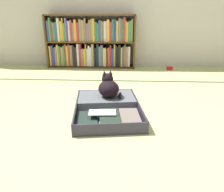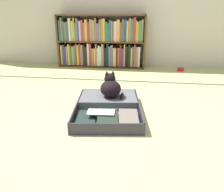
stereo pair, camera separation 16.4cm
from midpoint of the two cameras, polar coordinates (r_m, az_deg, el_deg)
ground_plane at (r=1.85m, az=0.73°, el=-7.84°), size 10.00×10.00×0.00m
tatami_border at (r=3.11m, az=3.94°, el=4.02°), size 4.80×0.05×0.00m
bookshelf at (r=3.94m, az=-1.68°, el=13.92°), size 1.55×0.29×0.90m
open_suitcase at (r=2.11m, az=1.30°, el=-2.85°), size 0.70×0.89×0.10m
black_cat at (r=2.18m, az=1.79°, el=2.28°), size 0.27×0.28×0.26m
small_red_pouch at (r=3.87m, az=18.85°, el=6.65°), size 0.10×0.07×0.05m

